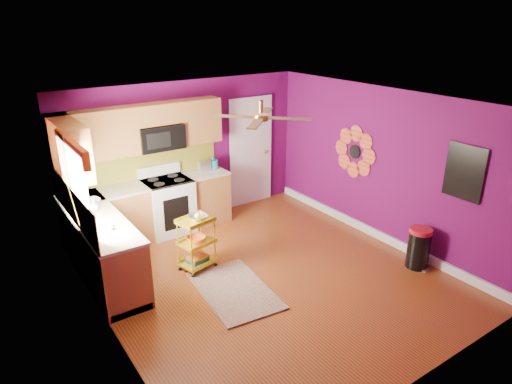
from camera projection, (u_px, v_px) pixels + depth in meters
ground at (268, 276)px, 6.59m from camera, size 5.00×5.00×0.00m
room_envelope at (271, 168)px, 6.01m from camera, size 4.54×5.04×2.52m
lower_cabinets at (131, 227)px, 7.12m from camera, size 2.81×2.31×0.94m
electric_range at (168, 205)px, 7.79m from camera, size 0.76×0.66×1.13m
upper_cabinetry at (120, 136)px, 6.95m from camera, size 2.80×2.30×1.26m
left_window at (73, 171)px, 5.59m from camera, size 0.08×1.35×1.08m
panel_door at (251, 153)px, 8.82m from camera, size 0.95×0.11×2.15m
right_wall_art at (400, 160)px, 6.98m from camera, size 0.04×2.74×1.04m
ceiling_fan at (261, 117)px, 5.91m from camera, size 1.01×1.01×0.26m
shag_rug at (235, 290)px, 6.23m from camera, size 1.01×1.51×0.02m
rolling_cart at (197, 241)px, 6.62m from camera, size 0.56×0.45×0.89m
trash_can at (419, 248)px, 6.73m from camera, size 0.39×0.40×0.63m
teal_kettle at (213, 164)px, 8.16m from camera, size 0.18×0.18×0.21m
toaster at (204, 166)px, 8.05m from camera, size 0.22×0.15×0.18m
soap_bottle_a at (100, 222)px, 5.83m from camera, size 0.09×0.10×0.21m
soap_bottle_b at (94, 206)px, 6.40m from camera, size 0.13×0.13×0.17m
counter_dish at (92, 201)px, 6.69m from camera, size 0.24×0.24×0.06m
counter_cup at (110, 227)px, 5.84m from camera, size 0.12×0.12×0.09m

